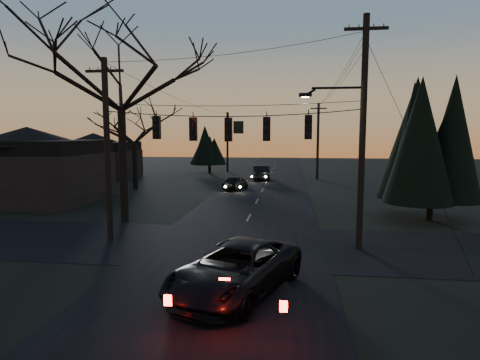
# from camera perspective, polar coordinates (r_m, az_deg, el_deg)

# --- Properties ---
(main_road) EXTENTS (8.00, 120.00, 0.02)m
(main_road) POSITION_cam_1_polar(r_m,az_deg,el_deg) (28.29, 2.08, -3.73)
(main_road) COLOR black
(main_road) RESTS_ON ground
(cross_road) EXTENTS (60.00, 7.00, 0.02)m
(cross_road) POSITION_cam_1_polar(r_m,az_deg,el_deg) (18.59, -0.68, -9.17)
(cross_road) COLOR black
(cross_road) RESTS_ON ground
(utility_pole_right) EXTENTS (5.00, 0.30, 10.00)m
(utility_pole_right) POSITION_cam_1_polar(r_m,az_deg,el_deg) (18.68, 16.52, -9.39)
(utility_pole_right) COLOR black
(utility_pole_right) RESTS_ON ground
(utility_pole_left) EXTENTS (1.80, 0.30, 8.50)m
(utility_pole_left) POSITION_cam_1_polar(r_m,az_deg,el_deg) (20.27, -17.91, -8.19)
(utility_pole_left) COLOR black
(utility_pole_left) RESTS_ON ground
(utility_pole_far_r) EXTENTS (1.80, 0.30, 8.50)m
(utility_pole_far_r) POSITION_cam_1_polar(r_m,az_deg,el_deg) (46.11, 10.90, 0.11)
(utility_pole_far_r) COLOR black
(utility_pole_far_r) RESTS_ON ground
(utility_pole_far_l) EXTENTS (0.30, 0.30, 8.00)m
(utility_pole_far_l) POSITION_cam_1_polar(r_m,az_deg,el_deg) (54.62, -1.78, 1.20)
(utility_pole_far_l) COLOR black
(utility_pole_far_l) RESTS_ON ground
(span_signal_assembly) EXTENTS (11.50, 0.44, 1.52)m
(span_signal_assembly) POSITION_cam_1_polar(r_m,az_deg,el_deg) (17.94, -1.46, 7.36)
(span_signal_assembly) COLOR black
(span_signal_assembly) RESTS_ON ground
(bare_tree_left) EXTENTS (9.70, 9.70, 12.75)m
(bare_tree_left) POSITION_cam_1_polar(r_m,az_deg,el_deg) (24.09, -16.72, 15.51)
(bare_tree_left) COLOR black
(bare_tree_left) RESTS_ON ground
(evergreen_right) EXTENTS (4.37, 4.37, 8.15)m
(evergreen_right) POSITION_cam_1_polar(r_m,az_deg,el_deg) (25.70, 25.80, 5.05)
(evergreen_right) COLOR black
(evergreen_right) RESTS_ON ground
(bare_tree_dist) EXTENTS (6.36, 6.36, 8.43)m
(bare_tree_dist) POSITION_cam_1_polar(r_m,az_deg,el_deg) (38.08, -14.88, 7.56)
(bare_tree_dist) COLOR black
(bare_tree_dist) RESTS_ON ground
(evergreen_dist) EXTENTS (4.02, 4.02, 5.54)m
(evergreen_dist) POSITION_cam_1_polar(r_m,az_deg,el_deg) (52.26, -4.37, 4.64)
(evergreen_dist) COLOR black
(evergreen_dist) RESTS_ON ground
(house_left_near) EXTENTS (10.00, 8.00, 5.60)m
(house_left_near) POSITION_cam_1_polar(r_m,az_deg,el_deg) (33.94, -27.84, 1.98)
(house_left_near) COLOR black
(house_left_near) RESTS_ON ground
(house_left_far) EXTENTS (9.00, 7.00, 5.20)m
(house_left_far) POSITION_cam_1_polar(r_m,az_deg,el_deg) (49.21, -20.04, 3.27)
(house_left_far) COLOR black
(house_left_far) RESTS_ON ground
(suv_near) EXTENTS (4.47, 6.20, 1.57)m
(suv_near) POSITION_cam_1_polar(r_m,az_deg,el_deg) (13.01, -0.50, -12.54)
(suv_near) COLOR black
(suv_near) RESTS_ON ground
(sedan_oncoming_a) EXTENTS (2.26, 4.04, 1.30)m
(sedan_oncoming_a) POSITION_cam_1_polar(r_m,az_deg,el_deg) (36.64, -0.62, -0.37)
(sedan_oncoming_a) COLOR black
(sedan_oncoming_a) RESTS_ON ground
(sedan_oncoming_b) EXTENTS (2.37, 5.05, 1.60)m
(sedan_oncoming_b) POSITION_cam_1_polar(r_m,az_deg,el_deg) (44.49, 2.93, 1.03)
(sedan_oncoming_b) COLOR black
(sedan_oncoming_b) RESTS_ON ground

